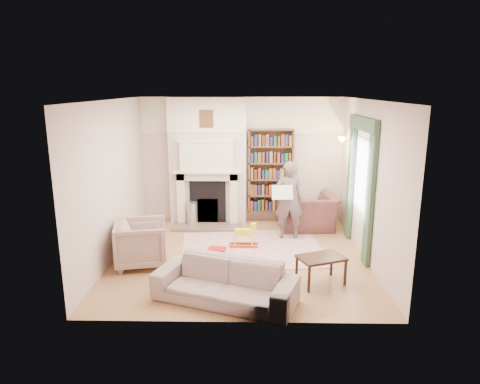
{
  "coord_description": "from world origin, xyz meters",
  "views": [
    {
      "loc": [
        0.15,
        -7.3,
        3.01
      ],
      "look_at": [
        0.0,
        0.25,
        1.15
      ],
      "focal_mm": 32.0,
      "sensor_mm": 36.0,
      "label": 1
    }
  ],
  "objects_px": {
    "armchair_reading": "(307,212)",
    "man_reading": "(289,200)",
    "bookcase": "(271,171)",
    "sofa": "(225,282)",
    "paraffin_heater": "(192,214)",
    "rocking_horse": "(244,235)",
    "armchair_left": "(142,243)",
    "coffee_table": "(321,270)"
  },
  "relations": [
    {
      "from": "armchair_reading",
      "to": "coffee_table",
      "type": "height_order",
      "value": "armchair_reading"
    },
    {
      "from": "bookcase",
      "to": "man_reading",
      "type": "height_order",
      "value": "bookcase"
    },
    {
      "from": "armchair_left",
      "to": "coffee_table",
      "type": "distance_m",
      "value": 3.06
    },
    {
      "from": "sofa",
      "to": "paraffin_heater",
      "type": "xyz_separation_m",
      "value": [
        -0.91,
        3.4,
        -0.02
      ]
    },
    {
      "from": "armchair_left",
      "to": "sofa",
      "type": "distance_m",
      "value": 1.98
    },
    {
      "from": "bookcase",
      "to": "coffee_table",
      "type": "bearing_deg",
      "value": -78.66
    },
    {
      "from": "bookcase",
      "to": "coffee_table",
      "type": "relative_size",
      "value": 2.64
    },
    {
      "from": "bookcase",
      "to": "sofa",
      "type": "distance_m",
      "value": 3.99
    },
    {
      "from": "man_reading",
      "to": "paraffin_heater",
      "type": "distance_m",
      "value": 2.24
    },
    {
      "from": "sofa",
      "to": "paraffin_heater",
      "type": "height_order",
      "value": "sofa"
    },
    {
      "from": "bookcase",
      "to": "man_reading",
      "type": "bearing_deg",
      "value": -74.19
    },
    {
      "from": "coffee_table",
      "to": "bookcase",
      "type": "bearing_deg",
      "value": 79.34
    },
    {
      "from": "armchair_reading",
      "to": "sofa",
      "type": "bearing_deg",
      "value": 58.52
    },
    {
      "from": "coffee_table",
      "to": "rocking_horse",
      "type": "height_order",
      "value": "rocking_horse"
    },
    {
      "from": "bookcase",
      "to": "sofa",
      "type": "relative_size",
      "value": 0.91
    },
    {
      "from": "man_reading",
      "to": "paraffin_heater",
      "type": "xyz_separation_m",
      "value": [
        -2.06,
        0.71,
        -0.52
      ]
    },
    {
      "from": "armchair_left",
      "to": "rocking_horse",
      "type": "xyz_separation_m",
      "value": [
        1.75,
        0.88,
        -0.15
      ]
    },
    {
      "from": "paraffin_heater",
      "to": "sofa",
      "type": "bearing_deg",
      "value": -74.98
    },
    {
      "from": "rocking_horse",
      "to": "paraffin_heater",
      "type": "bearing_deg",
      "value": 134.12
    },
    {
      "from": "armchair_reading",
      "to": "coffee_table",
      "type": "relative_size",
      "value": 1.68
    },
    {
      "from": "armchair_reading",
      "to": "coffee_table",
      "type": "distance_m",
      "value": 2.69
    },
    {
      "from": "armchair_left",
      "to": "paraffin_heater",
      "type": "height_order",
      "value": "armchair_left"
    },
    {
      "from": "sofa",
      "to": "armchair_reading",
      "type": "bearing_deg",
      "value": 84.02
    },
    {
      "from": "armchair_reading",
      "to": "man_reading",
      "type": "xyz_separation_m",
      "value": [
        -0.45,
        -0.6,
        0.42
      ]
    },
    {
      "from": "armchair_reading",
      "to": "sofa",
      "type": "xyz_separation_m",
      "value": [
        -1.59,
        -3.28,
        -0.09
      ]
    },
    {
      "from": "coffee_table",
      "to": "paraffin_heater",
      "type": "xyz_separation_m",
      "value": [
        -2.38,
        2.79,
        0.05
      ]
    },
    {
      "from": "armchair_reading",
      "to": "sofa",
      "type": "distance_m",
      "value": 3.65
    },
    {
      "from": "armchair_left",
      "to": "armchair_reading",
      "type": "bearing_deg",
      "value": -68.92
    },
    {
      "from": "armchair_left",
      "to": "sofa",
      "type": "height_order",
      "value": "armchair_left"
    },
    {
      "from": "armchair_left",
      "to": "paraffin_heater",
      "type": "xyz_separation_m",
      "value": [
        0.6,
        2.12,
        -0.12
      ]
    },
    {
      "from": "sofa",
      "to": "rocking_horse",
      "type": "height_order",
      "value": "sofa"
    },
    {
      "from": "coffee_table",
      "to": "rocking_horse",
      "type": "bearing_deg",
      "value": 106.12
    },
    {
      "from": "bookcase",
      "to": "coffee_table",
      "type": "height_order",
      "value": "bookcase"
    },
    {
      "from": "sofa",
      "to": "rocking_horse",
      "type": "bearing_deg",
      "value": 103.45
    },
    {
      "from": "armchair_left",
      "to": "man_reading",
      "type": "distance_m",
      "value": 3.03
    },
    {
      "from": "man_reading",
      "to": "paraffin_heater",
      "type": "relative_size",
      "value": 2.9
    },
    {
      "from": "man_reading",
      "to": "paraffin_heater",
      "type": "bearing_deg",
      "value": -22.86
    },
    {
      "from": "sofa",
      "to": "man_reading",
      "type": "bearing_deg",
      "value": 86.82
    },
    {
      "from": "armchair_reading",
      "to": "man_reading",
      "type": "bearing_deg",
      "value": 47.55
    },
    {
      "from": "man_reading",
      "to": "coffee_table",
      "type": "height_order",
      "value": "man_reading"
    },
    {
      "from": "man_reading",
      "to": "coffee_table",
      "type": "bearing_deg",
      "value": 95.14
    },
    {
      "from": "coffee_table",
      "to": "man_reading",
      "type": "bearing_deg",
      "value": 76.87
    }
  ]
}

